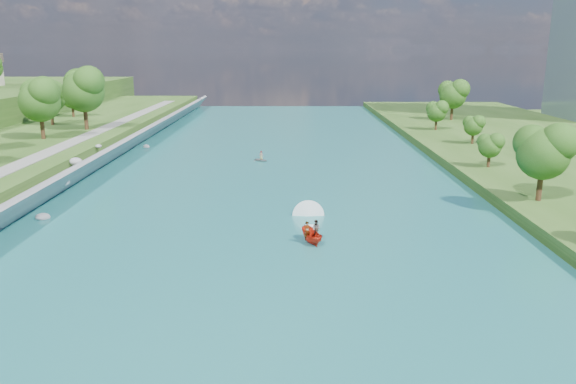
{
  "coord_description": "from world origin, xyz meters",
  "views": [
    {
      "loc": [
        3.2,
        -47.41,
        18.2
      ],
      "look_at": [
        2.97,
        14.49,
        2.5
      ],
      "focal_mm": 35.0,
      "sensor_mm": 36.0,
      "label": 1
    }
  ],
  "objects": [
    {
      "name": "trees_east",
      "position": [
        36.14,
        16.73,
        6.69
      ],
      "size": [
        17.78,
        134.84,
        11.86
      ],
      "color": "#2A4A13",
      "rests_on": "berm_east"
    },
    {
      "name": "raft",
      "position": [
        -1.64,
        45.1,
        0.48
      ],
      "size": [
        3.14,
        3.07,
        1.71
      ],
      "rotation": [
        0.0,
        0.0,
        0.85
      ],
      "color": "gray",
      "rests_on": "river_water"
    },
    {
      "name": "riprap_bank",
      "position": [
        -25.83,
        18.77,
        1.77
      ],
      "size": [
        4.72,
        236.0,
        4.55
      ],
      "color": "slate",
      "rests_on": "ground"
    },
    {
      "name": "motorboat",
      "position": [
        5.29,
        6.04,
        0.72
      ],
      "size": [
        3.6,
        18.76,
        2.21
      ],
      "rotation": [
        0.0,
        0.0,
        3.46
      ],
      "color": "red",
      "rests_on": "river_water"
    },
    {
      "name": "ground",
      "position": [
        0.0,
        0.0,
        0.0
      ],
      "size": [
        260.0,
        260.0,
        0.0
      ],
      "primitive_type": "plane",
      "color": "#2D5119",
      "rests_on": "ground"
    },
    {
      "name": "riverside_path",
      "position": [
        -32.5,
        20.0,
        3.55
      ],
      "size": [
        3.0,
        200.0,
        0.1
      ],
      "primitive_type": "cube",
      "color": "gray",
      "rests_on": "berm_west"
    },
    {
      "name": "river_water",
      "position": [
        0.0,
        20.0,
        0.05
      ],
      "size": [
        55.0,
        240.0,
        0.1
      ],
      "primitive_type": "cube",
      "color": "#19605F",
      "rests_on": "ground"
    }
  ]
}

